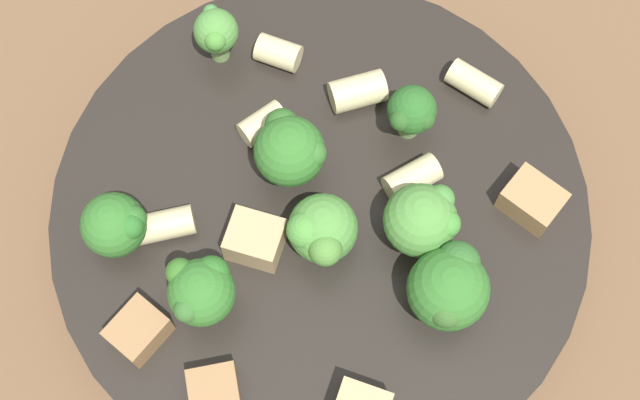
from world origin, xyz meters
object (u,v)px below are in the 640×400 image
at_px(rigatoni_1, 474,83).
at_px(rigatoni_2, 278,53).
at_px(chicken_chunk_2, 255,240).
at_px(broccoli_floret_4, 449,288).
at_px(rigatoni_4, 361,92).
at_px(chicken_chunk_4, 138,331).
at_px(broccoli_floret_2, 290,150).
at_px(chicken_chunk_1, 532,200).
at_px(broccoli_floret_3, 320,231).
at_px(broccoli_floret_0, 412,112).
at_px(rigatoni_3, 412,178).
at_px(chicken_chunk_0, 214,391).
at_px(pasta_bowl, 320,217).
at_px(broccoli_floret_1, 424,218).
at_px(broccoli_floret_7, 216,33).
at_px(rigatoni_5, 263,124).
at_px(rigatoni_0, 166,225).
at_px(broccoli_floret_5, 201,290).
at_px(broccoli_floret_6, 117,224).

xyz_separation_m(rigatoni_1, rigatoni_2, (-0.10, -0.01, 0.00)).
bearing_deg(chicken_chunk_2, broccoli_floret_4, 0.53).
height_order(rigatoni_4, chicken_chunk_4, same).
relative_size(rigatoni_2, chicken_chunk_2, 0.89).
xyz_separation_m(broccoli_floret_2, rigatoni_1, (0.07, 0.07, -0.02)).
bearing_deg(chicken_chunk_1, broccoli_floret_3, -151.13).
relative_size(broccoli_floret_2, broccoli_floret_3, 1.17).
height_order(broccoli_floret_0, chicken_chunk_1, broccoli_floret_0).
bearing_deg(broccoli_floret_2, rigatoni_3, 10.56).
height_order(chicken_chunk_0, chicken_chunk_4, chicken_chunk_4).
height_order(pasta_bowl, chicken_chunk_2, chicken_chunk_2).
xyz_separation_m(broccoli_floret_4, chicken_chunk_0, (-0.09, -0.07, -0.02)).
bearing_deg(broccoli_floret_1, chicken_chunk_1, 32.70).
distance_m(broccoli_floret_7, chicken_chunk_2, 0.11).
xyz_separation_m(broccoli_floret_7, rigatoni_4, (0.08, -0.00, -0.01)).
height_order(broccoli_floret_2, rigatoni_1, broccoli_floret_2).
bearing_deg(rigatoni_5, rigatoni_4, 36.69).
relative_size(rigatoni_2, chicken_chunk_0, 1.01).
bearing_deg(rigatoni_2, rigatoni_4, -11.32).
relative_size(broccoli_floret_7, chicken_chunk_1, 1.29).
distance_m(broccoli_floret_1, rigatoni_0, 0.12).
bearing_deg(broccoli_floret_1, rigatoni_3, 113.87).
bearing_deg(broccoli_floret_5, rigatoni_2, 94.44).
height_order(broccoli_floret_1, rigatoni_1, broccoli_floret_1).
bearing_deg(rigatoni_5, broccoli_floret_0, 17.18).
bearing_deg(broccoli_floret_6, broccoli_floret_1, 18.37).
height_order(rigatoni_0, rigatoni_4, rigatoni_4).
bearing_deg(rigatoni_5, rigatoni_2, 97.70).
distance_m(broccoli_floret_7, chicken_chunk_0, 0.17).
xyz_separation_m(rigatoni_0, rigatoni_4, (0.07, 0.09, 0.00)).
bearing_deg(broccoli_floret_5, chicken_chunk_0, -64.83).
relative_size(rigatoni_2, rigatoni_4, 0.81).
bearing_deg(rigatoni_3, broccoli_floret_4, -60.18).
relative_size(chicken_chunk_2, chicken_chunk_4, 1.03).
xyz_separation_m(rigatoni_4, chicken_chunk_1, (0.09, -0.03, 0.00)).
distance_m(broccoli_floret_1, broccoli_floret_4, 0.03).
distance_m(broccoli_floret_4, chicken_chunk_2, 0.09).
bearing_deg(rigatoni_1, chicken_chunk_2, -124.25).
bearing_deg(broccoli_floret_2, broccoli_floret_5, -101.46).
xyz_separation_m(broccoli_floret_2, rigatoni_0, (-0.05, -0.05, -0.02)).
height_order(rigatoni_5, chicken_chunk_1, chicken_chunk_1).
bearing_deg(rigatoni_5, rigatoni_1, 29.90).
bearing_deg(chicken_chunk_2, rigatoni_2, 102.73).
bearing_deg(rigatoni_3, broccoli_floret_7, 160.87).
bearing_deg(chicken_chunk_4, rigatoni_0, 97.98).
bearing_deg(rigatoni_0, rigatoni_5, 67.70).
bearing_deg(broccoli_floret_3, broccoli_floret_7, 134.27).
xyz_separation_m(broccoli_floret_3, broccoli_floret_5, (-0.04, -0.04, 0.01)).
relative_size(broccoli_floret_3, rigatoni_5, 1.54).
xyz_separation_m(broccoli_floret_1, rigatoni_5, (-0.09, 0.03, -0.02)).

